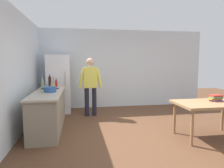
{
  "coord_description": "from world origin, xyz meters",
  "views": [
    {
      "loc": [
        -1.3,
        -4.01,
        1.59
      ],
      "look_at": [
        -0.45,
        1.01,
        1.03
      ],
      "focal_mm": 32.18,
      "sensor_mm": 36.0,
      "label": 1
    }
  ],
  "objects_px": {
    "person": "(90,83)",
    "bottle_wine_dark": "(50,81)",
    "bottle_vinegar_tall": "(43,85)",
    "utensil_jar": "(53,85)",
    "book_stack": "(216,98)",
    "refrigerator": "(59,84)",
    "dining_table": "(210,106)",
    "bottle_sauce_red": "(56,83)",
    "cooking_pot": "(50,89)"
  },
  "relations": [
    {
      "from": "utensil_jar",
      "to": "bottle_wine_dark",
      "type": "relative_size",
      "value": 0.94
    },
    {
      "from": "utensil_jar",
      "to": "book_stack",
      "type": "height_order",
      "value": "utensil_jar"
    },
    {
      "from": "dining_table",
      "to": "bottle_sauce_red",
      "type": "distance_m",
      "value": 3.88
    },
    {
      "from": "utensil_jar",
      "to": "bottle_sauce_red",
      "type": "distance_m",
      "value": 0.31
    },
    {
      "from": "bottle_sauce_red",
      "to": "bottle_vinegar_tall",
      "type": "relative_size",
      "value": 0.75
    },
    {
      "from": "dining_table",
      "to": "book_stack",
      "type": "bearing_deg",
      "value": 26.46
    },
    {
      "from": "book_stack",
      "to": "bottle_sauce_red",
      "type": "bearing_deg",
      "value": 151.43
    },
    {
      "from": "person",
      "to": "bottle_sauce_red",
      "type": "xyz_separation_m",
      "value": [
        -0.95,
        -0.13,
        0.02
      ]
    },
    {
      "from": "utensil_jar",
      "to": "bottle_sauce_red",
      "type": "height_order",
      "value": "utensil_jar"
    },
    {
      "from": "bottle_wine_dark",
      "to": "dining_table",
      "type": "bearing_deg",
      "value": -30.83
    },
    {
      "from": "person",
      "to": "bottle_wine_dark",
      "type": "relative_size",
      "value": 5.0
    },
    {
      "from": "person",
      "to": "dining_table",
      "type": "xyz_separation_m",
      "value": [
        2.35,
        -2.15,
        -0.31
      ]
    },
    {
      "from": "bottle_sauce_red",
      "to": "book_stack",
      "type": "relative_size",
      "value": 0.94
    },
    {
      "from": "utensil_jar",
      "to": "bottle_sauce_red",
      "type": "xyz_separation_m",
      "value": [
        0.06,
        0.31,
        0.02
      ]
    },
    {
      "from": "cooking_pot",
      "to": "bottle_wine_dark",
      "type": "bearing_deg",
      "value": 97.63
    },
    {
      "from": "person",
      "to": "bottle_wine_dark",
      "type": "bearing_deg",
      "value": -176.65
    },
    {
      "from": "bottle_sauce_red",
      "to": "refrigerator",
      "type": "bearing_deg",
      "value": 89.61
    },
    {
      "from": "dining_table",
      "to": "cooking_pot",
      "type": "bearing_deg",
      "value": 163.04
    },
    {
      "from": "book_stack",
      "to": "person",
      "type": "bearing_deg",
      "value": 141.34
    },
    {
      "from": "refrigerator",
      "to": "bottle_vinegar_tall",
      "type": "xyz_separation_m",
      "value": [
        -0.26,
        -1.34,
        0.14
      ]
    },
    {
      "from": "utensil_jar",
      "to": "bottle_vinegar_tall",
      "type": "height_order",
      "value": "same"
    },
    {
      "from": "dining_table",
      "to": "book_stack",
      "type": "distance_m",
      "value": 0.27
    },
    {
      "from": "book_stack",
      "to": "cooking_pot",
      "type": "bearing_deg",
      "value": 165.51
    },
    {
      "from": "bottle_wine_dark",
      "to": "bottle_vinegar_tall",
      "type": "xyz_separation_m",
      "value": [
        -0.07,
        -0.72,
        -0.01
      ]
    },
    {
      "from": "utensil_jar",
      "to": "bottle_vinegar_tall",
      "type": "distance_m",
      "value": 0.4
    },
    {
      "from": "refrigerator",
      "to": "book_stack",
      "type": "distance_m",
      "value": 4.36
    },
    {
      "from": "dining_table",
      "to": "bottle_vinegar_tall",
      "type": "distance_m",
      "value": 3.83
    },
    {
      "from": "dining_table",
      "to": "refrigerator",
      "type": "bearing_deg",
      "value": 140.71
    },
    {
      "from": "dining_table",
      "to": "bottle_wine_dark",
      "type": "relative_size",
      "value": 4.12
    },
    {
      "from": "cooking_pot",
      "to": "dining_table",
      "type": "bearing_deg",
      "value": -16.96
    },
    {
      "from": "person",
      "to": "cooking_pot",
      "type": "distance_m",
      "value": 1.5
    },
    {
      "from": "utensil_jar",
      "to": "bottle_wine_dark",
      "type": "height_order",
      "value": "bottle_wine_dark"
    },
    {
      "from": "person",
      "to": "utensil_jar",
      "type": "xyz_separation_m",
      "value": [
        -1.01,
        -0.44,
        0.0
      ]
    },
    {
      "from": "dining_table",
      "to": "bottle_sauce_red",
      "type": "bearing_deg",
      "value": 148.65
    },
    {
      "from": "cooking_pot",
      "to": "bottle_wine_dark",
      "type": "distance_m",
      "value": 1.07
    },
    {
      "from": "refrigerator",
      "to": "bottle_wine_dark",
      "type": "xyz_separation_m",
      "value": [
        -0.18,
        -0.62,
        0.15
      ]
    },
    {
      "from": "bottle_sauce_red",
      "to": "bottle_wine_dark",
      "type": "bearing_deg",
      "value": 159.65
    },
    {
      "from": "bottle_vinegar_tall",
      "to": "refrigerator",
      "type": "bearing_deg",
      "value": 79.04
    },
    {
      "from": "cooking_pot",
      "to": "bottle_vinegar_tall",
      "type": "height_order",
      "value": "bottle_vinegar_tall"
    },
    {
      "from": "person",
      "to": "dining_table",
      "type": "relative_size",
      "value": 1.21
    },
    {
      "from": "dining_table",
      "to": "book_stack",
      "type": "relative_size",
      "value": 5.49
    },
    {
      "from": "person",
      "to": "bottle_vinegar_tall",
      "type": "distance_m",
      "value": 1.44
    },
    {
      "from": "book_stack",
      "to": "dining_table",
      "type": "bearing_deg",
      "value": -153.54
    },
    {
      "from": "bottle_wine_dark",
      "to": "bottle_vinegar_tall",
      "type": "bearing_deg",
      "value": -95.93
    },
    {
      "from": "utensil_jar",
      "to": "book_stack",
      "type": "relative_size",
      "value": 1.26
    },
    {
      "from": "person",
      "to": "cooking_pot",
      "type": "xyz_separation_m",
      "value": [
        -0.99,
        -1.13,
        -0.02
      ]
    },
    {
      "from": "refrigerator",
      "to": "cooking_pot",
      "type": "height_order",
      "value": "refrigerator"
    },
    {
      "from": "refrigerator",
      "to": "dining_table",
      "type": "bearing_deg",
      "value": -39.29
    },
    {
      "from": "refrigerator",
      "to": "person",
      "type": "relative_size",
      "value": 1.06
    },
    {
      "from": "person",
      "to": "dining_table",
      "type": "height_order",
      "value": "person"
    }
  ]
}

